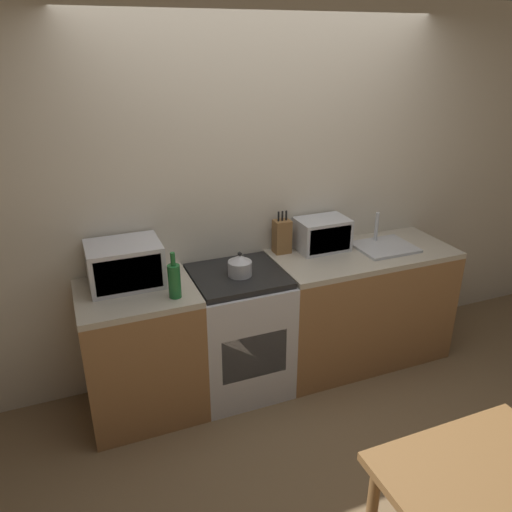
{
  "coord_description": "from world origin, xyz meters",
  "views": [
    {
      "loc": [
        -1.32,
        -2.1,
        2.32
      ],
      "look_at": [
        -0.22,
        0.63,
        1.05
      ],
      "focal_mm": 35.0,
      "sensor_mm": 36.0,
      "label": 1
    }
  ],
  "objects_px": {
    "bottle": "(174,280)",
    "dining_table": "(489,506)",
    "stove_range": "(239,331)",
    "kettle": "(240,265)",
    "microwave": "(125,264)",
    "toaster_oven": "(322,234)"
  },
  "relations": [
    {
      "from": "kettle",
      "to": "stove_range",
      "type": "bearing_deg",
      "value": 96.79
    },
    {
      "from": "stove_range",
      "to": "dining_table",
      "type": "height_order",
      "value": "stove_range"
    },
    {
      "from": "microwave",
      "to": "bottle",
      "type": "height_order",
      "value": "bottle"
    },
    {
      "from": "stove_range",
      "to": "kettle",
      "type": "bearing_deg",
      "value": -83.21
    },
    {
      "from": "kettle",
      "to": "bottle",
      "type": "height_order",
      "value": "bottle"
    },
    {
      "from": "kettle",
      "to": "toaster_oven",
      "type": "xyz_separation_m",
      "value": [
        0.72,
        0.19,
        0.05
      ]
    },
    {
      "from": "dining_table",
      "to": "microwave",
      "type": "bearing_deg",
      "value": 118.29
    },
    {
      "from": "dining_table",
      "to": "bottle",
      "type": "bearing_deg",
      "value": 115.83
    },
    {
      "from": "bottle",
      "to": "dining_table",
      "type": "relative_size",
      "value": 0.36
    },
    {
      "from": "stove_range",
      "to": "kettle",
      "type": "height_order",
      "value": "kettle"
    },
    {
      "from": "stove_range",
      "to": "microwave",
      "type": "distance_m",
      "value": 0.93
    },
    {
      "from": "stove_range",
      "to": "kettle",
      "type": "xyz_separation_m",
      "value": [
        0.0,
        -0.03,
        0.52
      ]
    },
    {
      "from": "kettle",
      "to": "dining_table",
      "type": "distance_m",
      "value": 1.9
    },
    {
      "from": "kettle",
      "to": "dining_table",
      "type": "height_order",
      "value": "kettle"
    },
    {
      "from": "bottle",
      "to": "dining_table",
      "type": "xyz_separation_m",
      "value": [
        0.82,
        -1.7,
        -0.36
      ]
    },
    {
      "from": "microwave",
      "to": "dining_table",
      "type": "relative_size",
      "value": 0.56
    },
    {
      "from": "stove_range",
      "to": "toaster_oven",
      "type": "bearing_deg",
      "value": 12.53
    },
    {
      "from": "stove_range",
      "to": "bottle",
      "type": "bearing_deg",
      "value": -159.67
    },
    {
      "from": "dining_table",
      "to": "stove_range",
      "type": "bearing_deg",
      "value": 100.89
    },
    {
      "from": "bottle",
      "to": "dining_table",
      "type": "bearing_deg",
      "value": -64.17
    },
    {
      "from": "toaster_oven",
      "to": "kettle",
      "type": "bearing_deg",
      "value": -164.96
    },
    {
      "from": "microwave",
      "to": "bottle",
      "type": "xyz_separation_m",
      "value": [
        0.25,
        -0.29,
        -0.03
      ]
    }
  ]
}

